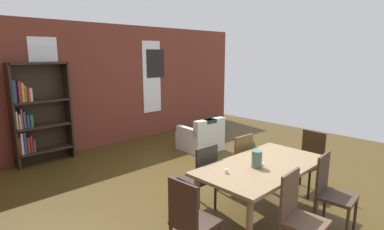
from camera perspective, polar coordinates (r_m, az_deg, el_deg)
name	(u,v)px	position (r m, az deg, el deg)	size (l,w,h in m)	color
ground_plane	(233,196)	(4.87, 7.58, -14.79)	(9.83, 9.83, 0.00)	#473514
back_wall_brick	(104,86)	(7.43, -16.04, 5.25)	(8.51, 0.12, 2.82)	brown
window_pane_0	(46,84)	(6.83, -25.61, 5.29)	(0.55, 0.02, 1.83)	white
window_pane_1	(152,77)	(8.05, -7.53, 7.04)	(0.55, 0.02, 1.83)	white
dining_table	(263,171)	(4.05, 13.10, -10.07)	(1.81, 0.96, 0.76)	#8A7050
vase_on_table	(257,159)	(3.87, 12.00, -8.06)	(0.13, 0.13, 0.21)	#4C7266
tealight_candle_0	(227,171)	(3.65, 6.48, -10.40)	(0.04, 0.04, 0.05)	silver
tealight_candle_1	(262,164)	(3.97, 12.86, -8.96)	(0.04, 0.04, 0.03)	silver
dining_chair_near_right	(331,191)	(4.16, 24.50, -12.73)	(0.44, 0.44, 0.95)	#423328
dining_chair_head_right	(309,160)	(5.17, 20.93, -7.77)	(0.43, 0.43, 0.95)	#352113
dining_chair_far_right	(238,162)	(4.80, 8.52, -8.60)	(0.43, 0.43, 0.95)	brown
dining_chair_head_left	(191,220)	(3.22, -0.24, -18.93)	(0.43, 0.43, 0.95)	#3F2B24
dining_chair_near_left	(299,215)	(3.48, 19.28, -17.15)	(0.42, 0.42, 0.95)	brown
dining_chair_far_left	(201,176)	(4.22, 1.65, -11.29)	(0.41, 0.41, 0.95)	#2D2923
bookshelf_tall	(36,113)	(6.65, -27.08, 0.32)	(1.08, 0.31, 1.99)	#2D2319
armchair_white	(201,138)	(6.93, 1.75, -4.25)	(0.87, 0.87, 0.75)	silver
potted_plant_by_shelf	(247,148)	(6.36, 10.26, -6.14)	(0.34, 0.34, 0.47)	silver
framed_picture	(155,64)	(8.10, -6.88, 9.51)	(0.56, 0.03, 0.72)	black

